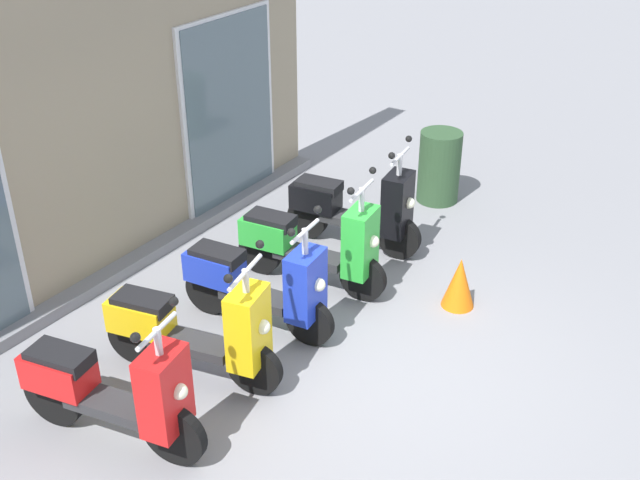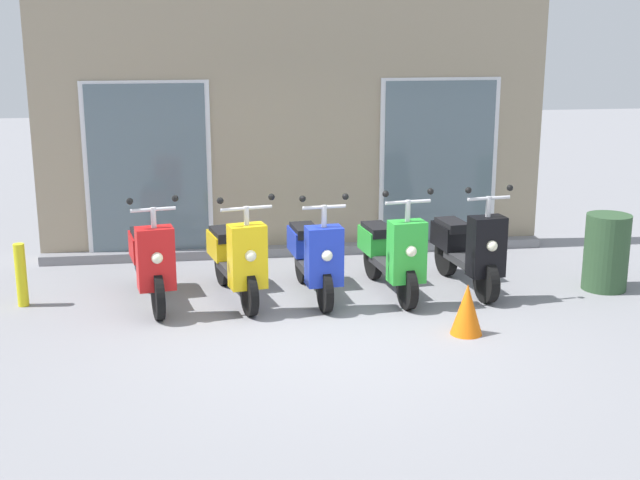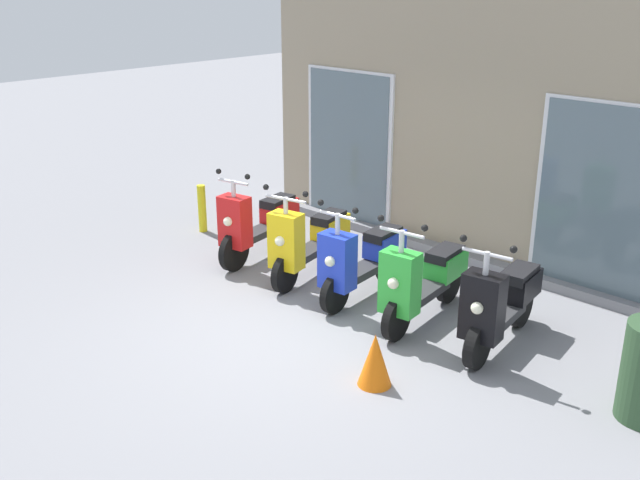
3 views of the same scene
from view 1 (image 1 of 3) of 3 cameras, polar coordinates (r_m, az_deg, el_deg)
ground_plane at (r=6.82m, az=3.86°, el=-9.43°), size 40.00×40.00×0.00m
storefront_facade at (r=7.79m, az=-16.86°, el=10.12°), size 6.63×0.50×3.90m
scooter_red at (r=6.00m, az=-14.99°, el=-10.59°), size 0.63×1.59×1.30m
scooter_yellow at (r=6.51m, az=-9.13°, el=-6.46°), size 0.72×1.61×1.29m
scooter_blue at (r=7.05m, az=-4.44°, el=-3.14°), size 0.54×1.56×1.27m
scooter_green at (r=7.66m, az=-0.43°, el=-0.27°), size 0.59×1.62×1.31m
scooter_black at (r=8.37m, az=2.69°, el=2.39°), size 0.59×1.56×1.30m
trash_bin at (r=9.58m, az=8.74°, el=5.33°), size 0.51×0.51×0.88m
traffic_cone at (r=7.59m, az=10.18°, el=-3.08°), size 0.32×0.32×0.52m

